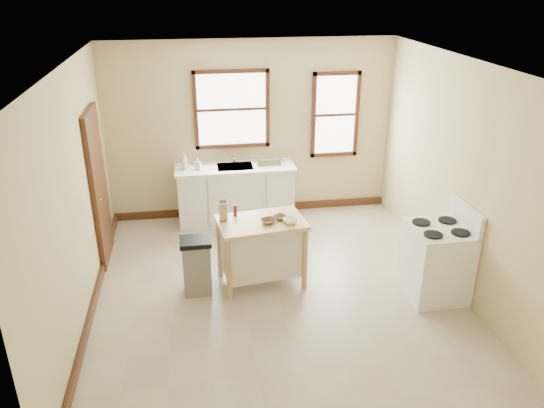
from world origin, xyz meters
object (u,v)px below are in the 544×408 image
Objects in this scene: soap_bottle_a at (184,161)px; bowl_a at (268,221)px; bowl_c at (290,221)px; trash_bin at (197,266)px; bowl_b at (280,217)px; kitchen_island at (261,252)px; dish_rack at (268,161)px; knife_block at (223,212)px; soap_bottle_b at (198,164)px; pepper_grinder at (235,210)px; gas_stove at (437,252)px.

bowl_a is at bearing -75.41° from soap_bottle_a.
soap_bottle_a reaches higher than bowl_c.
trash_bin is (0.10, -2.02, -0.68)m from soap_bottle_a.
bowl_c is at bearing -53.44° from bowl_b.
trash_bin is at bearing -179.70° from kitchen_island.
knife_block reaches higher than dish_rack.
kitchen_island is at bearing 160.89° from bowl_c.
soap_bottle_a is at bearing 121.81° from bowl_c.
dish_rack is 1.92× the size of knife_block.
soap_bottle_b is 1.11× the size of bowl_b.
knife_block reaches higher than bowl_a.
knife_block is 0.27× the size of trash_bin.
bowl_c is at bearing -9.72° from bowl_a.
bowl_b is at bearing -40.70° from soap_bottle_b.
pepper_grinder is 0.13× the size of gas_stove.
bowl_a is at bearing -150.96° from bowl_b.
soap_bottle_b is at bearing -24.74° from soap_bottle_a.
knife_block is at bearing -87.79° from soap_bottle_a.
soap_bottle_a is 2.23m from bowl_b.
bowl_b is 1.95m from gas_stove.
dish_rack is 2.05m from kitchen_island.
gas_stove is at bearing -15.89° from bowl_c.
bowl_a reaches higher than kitchen_island.
bowl_b is 0.14× the size of gas_stove.
bowl_a is (0.08, -0.07, 0.46)m from kitchen_island.
knife_block is 0.83m from bowl_c.
trash_bin is at bearing -71.15° from soap_bottle_b.
knife_block is at bearing 164.58° from bowl_c.
bowl_c is (1.05, -1.98, -0.11)m from soap_bottle_b.
trash_bin is (-0.90, -0.04, -0.53)m from bowl_a.
soap_bottle_a is at bearing 108.33° from kitchen_island.
trash_bin is 2.93m from gas_stove.
bowl_c is (0.34, -0.12, 0.47)m from kitchen_island.
dish_rack is at bearing 58.54° from trash_bin.
bowl_b is at bearing 126.56° from bowl_c.
trash_bin is (-0.36, -0.21, -0.60)m from knife_block.
dish_rack is 1.93m from bowl_b.
kitchen_island is at bearing -175.97° from bowl_b.
pepper_grinder is at bearing 140.44° from kitchen_island.
pepper_grinder is at bearing -54.26° from soap_bottle_b.
kitchen_island is 0.83m from trash_bin.
soap_bottle_b reaches higher than dish_rack.
knife_block is 0.74m from trash_bin.
soap_bottle_b is at bearing 112.13° from bowl_a.
gas_stove reaches higher than dish_rack.
gas_stove is at bearing -18.97° from bowl_b.
trash_bin is at bearing 179.50° from bowl_c.
gas_stove is (2.52, -0.71, -0.38)m from knife_block.
dish_rack is at bearing 25.83° from soap_bottle_b.
kitchen_island is (-0.39, -1.94, -0.53)m from dish_rack.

